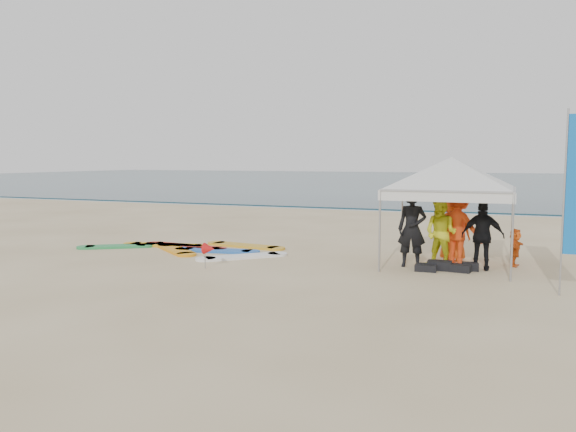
% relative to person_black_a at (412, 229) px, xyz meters
% --- Properties ---
extents(ground, '(120.00, 120.00, 0.00)m').
position_rel_person_black_a_xyz_m(ground, '(-3.94, -3.11, -0.95)').
color(ground, beige).
rests_on(ground, ground).
extents(ocean, '(160.00, 84.00, 0.08)m').
position_rel_person_black_a_xyz_m(ocean, '(-3.94, 56.89, -0.91)').
color(ocean, '#0C2633').
rests_on(ocean, ground).
extents(shoreline_foam, '(160.00, 1.20, 0.01)m').
position_rel_person_black_a_xyz_m(shoreline_foam, '(-3.94, 15.09, -0.95)').
color(shoreline_foam, silver).
rests_on(shoreline_foam, ground).
extents(person_black_a, '(0.71, 0.49, 1.90)m').
position_rel_person_black_a_xyz_m(person_black_a, '(0.00, 0.00, 0.00)').
color(person_black_a, black).
rests_on(person_black_a, ground).
extents(person_yellow, '(1.00, 0.90, 1.70)m').
position_rel_person_black_a_xyz_m(person_yellow, '(0.67, 0.21, -0.10)').
color(person_yellow, yellow).
rests_on(person_yellow, ground).
extents(person_orange_a, '(1.45, 1.20, 1.95)m').
position_rel_person_black_a_xyz_m(person_orange_a, '(1.06, 0.61, 0.02)').
color(person_orange_a, '#F64415').
rests_on(person_orange_a, ground).
extents(person_black_b, '(0.98, 0.41, 1.67)m').
position_rel_person_black_a_xyz_m(person_black_b, '(1.65, 0.18, -0.11)').
color(person_black_b, black).
rests_on(person_black_b, ground).
extents(person_orange_b, '(0.85, 0.55, 1.73)m').
position_rel_person_black_a_xyz_m(person_orange_b, '(0.87, 1.22, -0.08)').
color(person_orange_b, '#E75214').
rests_on(person_orange_b, ground).
extents(person_seated, '(0.40, 0.91, 0.95)m').
position_rel_person_black_a_xyz_m(person_seated, '(2.39, 1.02, -0.48)').
color(person_seated, '#DB5213').
rests_on(person_seated, ground).
extents(canopy_tent, '(4.11, 4.11, 3.10)m').
position_rel_person_black_a_xyz_m(canopy_tent, '(0.84, 0.56, 1.75)').
color(canopy_tent, '#A5A5A8').
rests_on(canopy_tent, ground).
extents(marker_pennant, '(0.28, 0.28, 0.64)m').
position_rel_person_black_a_xyz_m(marker_pennant, '(-4.52, -2.10, -0.45)').
color(marker_pennant, '#A5A5A8').
rests_on(marker_pennant, ground).
extents(gear_pile, '(1.44, 0.79, 0.22)m').
position_rel_person_black_a_xyz_m(gear_pile, '(0.84, -0.20, -0.85)').
color(gear_pile, black).
rests_on(gear_pile, ground).
extents(surfboard_spread, '(6.14, 3.06, 0.07)m').
position_rel_person_black_a_xyz_m(surfboard_spread, '(-6.42, 0.29, -0.91)').
color(surfboard_spread, orange).
rests_on(surfboard_spread, ground).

